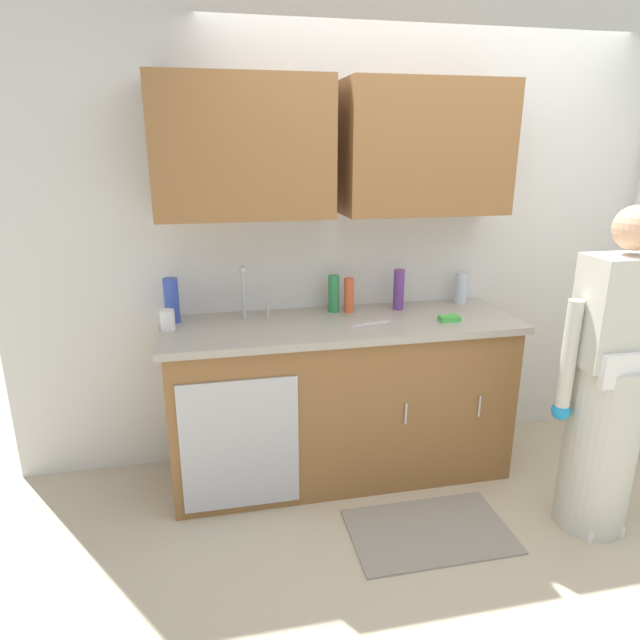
# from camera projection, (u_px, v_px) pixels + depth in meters

# --- Properties ---
(ground_plane) EXTENTS (9.00, 9.00, 0.00)m
(ground_plane) POSITION_uv_depth(u_px,v_px,m) (478.00, 532.00, 2.79)
(ground_plane) COLOR beige
(kitchen_wall_with_uppers) EXTENTS (4.80, 0.44, 2.70)m
(kitchen_wall_with_uppers) POSITION_uv_depth(u_px,v_px,m) (398.00, 215.00, 3.25)
(kitchen_wall_with_uppers) COLOR silver
(kitchen_wall_with_uppers) RESTS_ON ground
(counter_cabinet) EXTENTS (1.90, 0.62, 0.90)m
(counter_cabinet) POSITION_uv_depth(u_px,v_px,m) (340.00, 401.00, 3.20)
(counter_cabinet) COLOR brown
(counter_cabinet) RESTS_ON ground
(countertop) EXTENTS (1.96, 0.66, 0.04)m
(countertop) POSITION_uv_depth(u_px,v_px,m) (341.00, 324.00, 3.06)
(countertop) COLOR #A8A093
(countertop) RESTS_ON counter_cabinet
(sink) EXTENTS (0.50, 0.36, 0.35)m
(sink) POSITION_uv_depth(u_px,v_px,m) (254.00, 328.00, 2.97)
(sink) COLOR #B7BABF
(sink) RESTS_ON counter_cabinet
(person_at_sink) EXTENTS (0.55, 0.34, 1.62)m
(person_at_sink) POSITION_uv_depth(u_px,v_px,m) (607.00, 400.00, 2.66)
(person_at_sink) COLOR white
(person_at_sink) RESTS_ON ground
(floor_mat) EXTENTS (0.80, 0.50, 0.01)m
(floor_mat) POSITION_uv_depth(u_px,v_px,m) (429.00, 531.00, 2.78)
(floor_mat) COLOR gray
(floor_mat) RESTS_ON ground
(bottle_water_tall) EXTENTS (0.08, 0.08, 0.25)m
(bottle_water_tall) POSITION_uv_depth(u_px,v_px,m) (172.00, 300.00, 2.99)
(bottle_water_tall) COLOR #334CB2
(bottle_water_tall) RESTS_ON countertop
(bottle_soap) EXTENTS (0.06, 0.06, 0.20)m
(bottle_soap) POSITION_uv_depth(u_px,v_px,m) (349.00, 295.00, 3.18)
(bottle_soap) COLOR #E05933
(bottle_soap) RESTS_ON countertop
(bottle_water_short) EXTENTS (0.06, 0.06, 0.22)m
(bottle_water_short) POSITION_uv_depth(u_px,v_px,m) (334.00, 294.00, 3.19)
(bottle_water_short) COLOR #2D8C4C
(bottle_water_short) RESTS_ON countertop
(bottle_dish_liquid) EXTENTS (0.08, 0.08, 0.19)m
(bottle_dish_liquid) POSITION_uv_depth(u_px,v_px,m) (461.00, 288.00, 3.38)
(bottle_dish_liquid) COLOR silver
(bottle_dish_liquid) RESTS_ON countertop
(bottle_cleaner_spray) EXTENTS (0.06, 0.06, 0.24)m
(bottle_cleaner_spray) POSITION_uv_depth(u_px,v_px,m) (399.00, 290.00, 3.24)
(bottle_cleaner_spray) COLOR #66388C
(bottle_cleaner_spray) RESTS_ON countertop
(cup_by_sink) EXTENTS (0.08, 0.08, 0.11)m
(cup_by_sink) POSITION_uv_depth(u_px,v_px,m) (167.00, 320.00, 2.89)
(cup_by_sink) COLOR white
(cup_by_sink) RESTS_ON countertop
(knife_on_counter) EXTENTS (0.24, 0.08, 0.01)m
(knife_on_counter) POSITION_uv_depth(u_px,v_px,m) (370.00, 324.00, 2.99)
(knife_on_counter) COLOR silver
(knife_on_counter) RESTS_ON countertop
(sponge) EXTENTS (0.11, 0.07, 0.03)m
(sponge) POSITION_uv_depth(u_px,v_px,m) (449.00, 318.00, 3.04)
(sponge) COLOR #4CBF4C
(sponge) RESTS_ON countertop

